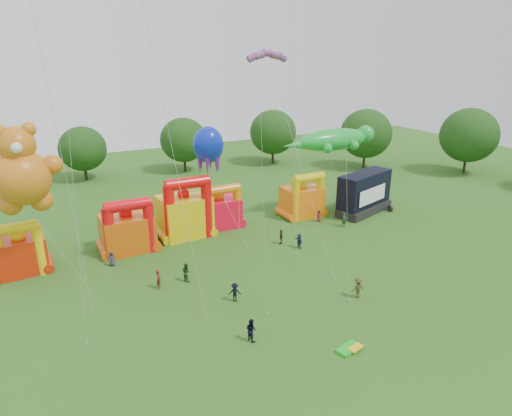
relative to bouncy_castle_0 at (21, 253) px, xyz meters
name	(u,v)px	position (x,y,z in m)	size (l,w,h in m)	color
ground	(342,375)	(18.81, -26.38, -2.16)	(160.00, 160.00, 0.00)	#2D5618
tree_ring	(327,293)	(17.59, -25.75, 4.10)	(127.09, 129.23, 12.07)	#352314
bouncy_castle_0	(21,253)	(0.00, 0.00, 0.00)	(4.75, 3.97, 5.61)	red
bouncy_castle_1	(128,230)	(10.46, 0.68, 0.20)	(5.52, 4.48, 6.21)	#D0510B
bouncy_castle_2	(185,213)	(17.40, 1.92, 0.65)	(5.98, 4.94, 7.42)	#E0BD0B
bouncy_castle_3	(220,210)	(22.06, 2.65, 0.02)	(4.77, 3.84, 5.69)	red
bouncy_castle_4	(303,199)	(33.34, 1.41, 0.15)	(4.99, 4.03, 6.05)	orange
stage_trailer	(364,193)	(41.42, -1.10, 0.50)	(9.30, 5.80, 5.51)	black
teddy_bear_kite	(31,192)	(1.78, -2.93, 6.69)	(7.31, 4.95, 15.08)	orange
gecko_kite	(333,144)	(37.43, 1.03, 7.11)	(13.88, 4.59, 11.42)	green
octopus_kite	(220,182)	(21.30, 0.57, 4.20)	(3.55, 8.87, 12.65)	#0C26B9
parafoil_kites	(217,153)	(16.72, -10.15, 10.21)	(25.02, 11.16, 31.74)	red
diamond_kites	(247,121)	(18.50, -12.58, 13.09)	(23.88, 13.83, 35.19)	red
folded_kite_bundle	(350,348)	(20.94, -24.45, -2.02)	(2.19, 1.48, 0.31)	green
spectator_0	(112,259)	(8.04, -2.38, -1.38)	(0.76, 0.50, 1.56)	#292C44
spectator_1	(159,279)	(11.04, -9.11, -1.22)	(0.68, 0.45, 1.88)	#5D201A
spectator_2	(186,272)	(13.76, -8.89, -1.25)	(0.88, 0.69, 1.82)	#1A411E
spectator_3	(235,292)	(16.33, -14.33, -1.29)	(1.11, 0.64, 1.72)	black
spectator_4	(281,237)	(26.17, -5.34, -1.30)	(1.01, 0.42, 1.72)	#3B2917
spectator_5	(299,241)	(27.34, -7.27, -1.31)	(1.57, 0.50, 1.69)	#23283A
spectator_6	(319,216)	(34.02, -1.38, -1.39)	(0.75, 0.49, 1.54)	maroon
spectator_7	(344,220)	(35.75, -4.33, -1.22)	(0.68, 0.45, 1.87)	#193F2D
spectator_8	(251,330)	(15.05, -20.09, -1.25)	(0.89, 0.69, 1.82)	black
spectator_9	(358,288)	(26.25, -18.71, -1.20)	(1.23, 0.71, 1.90)	#3D3718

